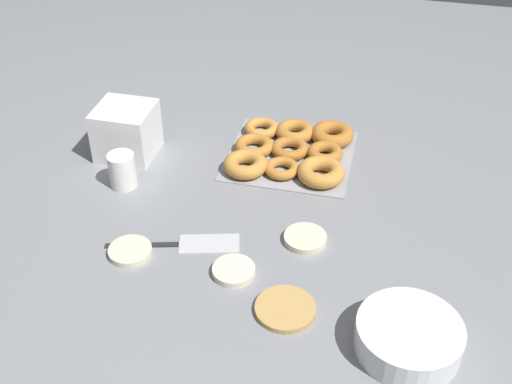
{
  "coord_description": "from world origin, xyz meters",
  "views": [
    {
      "loc": [
        -0.3,
        1.02,
        0.91
      ],
      "look_at": [
        -0.04,
        -0.09,
        0.04
      ],
      "focal_mm": 45.0,
      "sensor_mm": 36.0,
      "label": 1
    }
  ],
  "objects_px": {
    "pancake_3": "(234,271)",
    "paper_cup": "(122,170)",
    "pancake_2": "(305,239)",
    "spatula": "(194,244)",
    "batter_bowl": "(409,337)",
    "pancake_0": "(285,309)",
    "pancake_1": "(130,251)",
    "donut_tray": "(293,151)",
    "container_stack": "(126,131)"
  },
  "relations": [
    {
      "from": "pancake_3",
      "to": "paper_cup",
      "type": "distance_m",
      "value": 0.4
    },
    {
      "from": "pancake_2",
      "to": "spatula",
      "type": "relative_size",
      "value": 0.32
    },
    {
      "from": "pancake_3",
      "to": "batter_bowl",
      "type": "distance_m",
      "value": 0.36
    },
    {
      "from": "pancake_0",
      "to": "pancake_3",
      "type": "xyz_separation_m",
      "value": [
        0.12,
        -0.07,
        0.0
      ]
    },
    {
      "from": "spatula",
      "to": "pancake_3",
      "type": "bearing_deg",
      "value": -47.23
    },
    {
      "from": "pancake_3",
      "to": "pancake_1",
      "type": "bearing_deg",
      "value": -1.83
    },
    {
      "from": "donut_tray",
      "to": "batter_bowl",
      "type": "relative_size",
      "value": 1.64
    },
    {
      "from": "pancake_0",
      "to": "pancake_1",
      "type": "distance_m",
      "value": 0.35
    },
    {
      "from": "pancake_0",
      "to": "paper_cup",
      "type": "height_order",
      "value": "paper_cup"
    },
    {
      "from": "container_stack",
      "to": "paper_cup",
      "type": "distance_m",
      "value": 0.14
    },
    {
      "from": "pancake_1",
      "to": "pancake_2",
      "type": "height_order",
      "value": "pancake_2"
    },
    {
      "from": "pancake_0",
      "to": "paper_cup",
      "type": "bearing_deg",
      "value": -33.88
    },
    {
      "from": "pancake_1",
      "to": "pancake_3",
      "type": "height_order",
      "value": "pancake_3"
    },
    {
      "from": "pancake_1",
      "to": "batter_bowl",
      "type": "xyz_separation_m",
      "value": [
        -0.57,
        0.12,
        0.02
      ]
    },
    {
      "from": "donut_tray",
      "to": "batter_bowl",
      "type": "distance_m",
      "value": 0.63
    },
    {
      "from": "pancake_1",
      "to": "paper_cup",
      "type": "xyz_separation_m",
      "value": [
        0.11,
        -0.22,
        0.04
      ]
    },
    {
      "from": "pancake_0",
      "to": "spatula",
      "type": "distance_m",
      "value": 0.26
    },
    {
      "from": "pancake_1",
      "to": "paper_cup",
      "type": "bearing_deg",
      "value": -64.4
    },
    {
      "from": "spatula",
      "to": "paper_cup",
      "type": "bearing_deg",
      "value": 128.87
    },
    {
      "from": "pancake_0",
      "to": "batter_bowl",
      "type": "relative_size",
      "value": 0.61
    },
    {
      "from": "container_stack",
      "to": "paper_cup",
      "type": "xyz_separation_m",
      "value": [
        -0.04,
        0.13,
        -0.02
      ]
    },
    {
      "from": "pancake_2",
      "to": "batter_bowl",
      "type": "height_order",
      "value": "batter_bowl"
    },
    {
      "from": "pancake_2",
      "to": "donut_tray",
      "type": "height_order",
      "value": "donut_tray"
    },
    {
      "from": "paper_cup",
      "to": "pancake_3",
      "type": "bearing_deg",
      "value": 145.34
    },
    {
      "from": "pancake_1",
      "to": "pancake_2",
      "type": "relative_size",
      "value": 0.99
    },
    {
      "from": "pancake_0",
      "to": "donut_tray",
      "type": "height_order",
      "value": "donut_tray"
    },
    {
      "from": "pancake_0",
      "to": "spatula",
      "type": "xyz_separation_m",
      "value": [
        0.22,
        -0.14,
        -0.0
      ]
    },
    {
      "from": "pancake_0",
      "to": "pancake_3",
      "type": "distance_m",
      "value": 0.14
    },
    {
      "from": "donut_tray",
      "to": "pancake_1",
      "type": "bearing_deg",
      "value": 59.03
    },
    {
      "from": "batter_bowl",
      "to": "container_stack",
      "type": "bearing_deg",
      "value": -33.14
    },
    {
      "from": "pancake_3",
      "to": "batter_bowl",
      "type": "height_order",
      "value": "batter_bowl"
    },
    {
      "from": "paper_cup",
      "to": "spatula",
      "type": "height_order",
      "value": "paper_cup"
    },
    {
      "from": "pancake_0",
      "to": "spatula",
      "type": "bearing_deg",
      "value": -31.78
    },
    {
      "from": "donut_tray",
      "to": "spatula",
      "type": "bearing_deg",
      "value": 69.68
    },
    {
      "from": "paper_cup",
      "to": "spatula",
      "type": "relative_size",
      "value": 0.3
    },
    {
      "from": "container_stack",
      "to": "pancake_2",
      "type": "bearing_deg",
      "value": 154.98
    },
    {
      "from": "pancake_0",
      "to": "pancake_3",
      "type": "bearing_deg",
      "value": -31.64
    },
    {
      "from": "donut_tray",
      "to": "spatula",
      "type": "height_order",
      "value": "donut_tray"
    },
    {
      "from": "pancake_3",
      "to": "container_stack",
      "type": "height_order",
      "value": "container_stack"
    },
    {
      "from": "pancake_0",
      "to": "pancake_1",
      "type": "relative_size",
      "value": 1.28
    },
    {
      "from": "pancake_2",
      "to": "batter_bowl",
      "type": "xyz_separation_m",
      "value": [
        -0.22,
        0.24,
        0.02
      ]
    },
    {
      "from": "donut_tray",
      "to": "container_stack",
      "type": "relative_size",
      "value": 2.24
    },
    {
      "from": "pancake_0",
      "to": "batter_bowl",
      "type": "bearing_deg",
      "value": 171.1
    },
    {
      "from": "pancake_2",
      "to": "spatula",
      "type": "xyz_separation_m",
      "value": [
        0.23,
        0.06,
        -0.0
      ]
    },
    {
      "from": "pancake_2",
      "to": "container_stack",
      "type": "xyz_separation_m",
      "value": [
        0.5,
        -0.23,
        0.06
      ]
    },
    {
      "from": "container_stack",
      "to": "spatula",
      "type": "distance_m",
      "value": 0.4
    },
    {
      "from": "donut_tray",
      "to": "pancake_2",
      "type": "bearing_deg",
      "value": 105.7
    },
    {
      "from": "pancake_2",
      "to": "container_stack",
      "type": "distance_m",
      "value": 0.55
    },
    {
      "from": "batter_bowl",
      "to": "spatula",
      "type": "bearing_deg",
      "value": -21.14
    },
    {
      "from": "pancake_0",
      "to": "pancake_1",
      "type": "height_order",
      "value": "pancake_1"
    }
  ]
}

